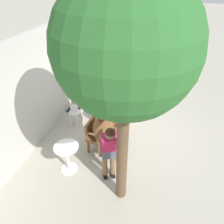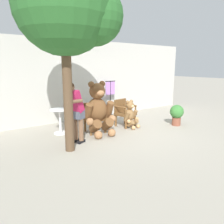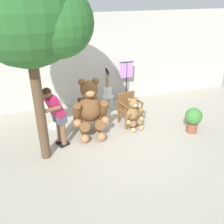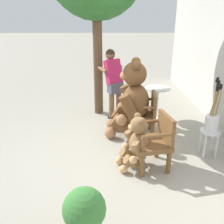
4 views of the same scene
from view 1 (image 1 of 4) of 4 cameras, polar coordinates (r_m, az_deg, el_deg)
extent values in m
plane|color=#A8A091|center=(6.20, 4.16, -7.04)|extent=(60.00, 60.00, 0.00)
cube|color=beige|center=(6.23, -17.56, 7.03)|extent=(10.00, 0.16, 2.80)
cube|color=brown|center=(5.64, -3.37, -6.43)|extent=(0.60, 0.57, 0.07)
cylinder|color=brown|center=(5.57, -2.23, -10.09)|extent=(0.07, 0.07, 0.37)
cylinder|color=brown|center=(5.88, -0.52, -7.19)|extent=(0.07, 0.07, 0.37)
cylinder|color=brown|center=(5.70, -6.18, -9.02)|extent=(0.07, 0.07, 0.37)
cylinder|color=brown|center=(6.01, -4.28, -6.26)|extent=(0.07, 0.07, 0.37)
cube|color=brown|center=(5.57, -5.63, -3.95)|extent=(0.52, 0.10, 0.42)
cylinder|color=brown|center=(5.30, -4.53, -5.95)|extent=(0.10, 0.48, 0.06)
cylinder|color=brown|center=(5.31, -2.39, -7.38)|extent=(0.05, 0.05, 0.22)
cylinder|color=brown|center=(5.66, -2.46, -2.94)|extent=(0.10, 0.48, 0.06)
cylinder|color=brown|center=(5.67, -0.46, -4.27)|extent=(0.05, 0.05, 0.22)
cube|color=brown|center=(6.52, -0.20, -0.18)|extent=(0.65, 0.62, 0.07)
cylinder|color=brown|center=(6.44, 1.51, -3.02)|extent=(0.07, 0.07, 0.37)
cylinder|color=brown|center=(6.82, 1.71, -0.71)|extent=(0.07, 0.07, 0.37)
cylinder|color=brown|center=(6.47, -2.21, -2.85)|extent=(0.07, 0.07, 0.37)
cylinder|color=brown|center=(6.84, -1.81, -0.57)|extent=(0.07, 0.07, 0.37)
cube|color=brown|center=(6.40, -2.26, 1.73)|extent=(0.52, 0.16, 0.42)
cylinder|color=brown|center=(6.17, -0.38, 0.50)|extent=(0.15, 0.48, 0.06)
cylinder|color=brown|center=(6.22, 1.55, -0.43)|extent=(0.05, 0.05, 0.22)
cylinder|color=brown|center=(6.59, -0.04, 2.87)|extent=(0.15, 0.48, 0.06)
cylinder|color=brown|center=(6.64, 1.77, 1.99)|extent=(0.05, 0.05, 0.22)
ellipsoid|color=brown|center=(5.43, -2.26, -4.40)|extent=(0.66, 0.57, 0.71)
sphere|color=brown|center=(5.11, -2.03, 0.34)|extent=(0.45, 0.45, 0.45)
ellipsoid|color=#A47148|center=(5.07, -0.02, -0.39)|extent=(0.23, 0.18, 0.17)
sphere|color=black|center=(5.06, -0.02, -0.29)|extent=(0.07, 0.07, 0.07)
sphere|color=brown|center=(4.88, -3.07, 1.24)|extent=(0.18, 0.18, 0.18)
sphere|color=brown|center=(5.14, -1.61, 3.13)|extent=(0.18, 0.18, 0.18)
cylinder|color=brown|center=(5.16, -2.44, -6.80)|extent=(0.23, 0.41, 0.53)
sphere|color=#A47148|center=(5.27, -1.01, -9.22)|extent=(0.21, 0.21, 0.21)
cylinder|color=brown|center=(5.64, 0.12, -2.72)|extent=(0.23, 0.41, 0.53)
sphere|color=#A47148|center=(5.76, 1.50, -4.81)|extent=(0.21, 0.21, 0.21)
cylinder|color=brown|center=(5.48, -0.39, -9.30)|extent=(0.30, 0.46, 0.42)
sphere|color=#A47148|center=(5.54, 1.65, -11.37)|extent=(0.22, 0.22, 0.22)
cylinder|color=brown|center=(5.74, 0.96, -6.89)|extent=(0.30, 0.46, 0.42)
sphere|color=#A47148|center=(5.83, 2.99, -8.65)|extent=(0.22, 0.22, 0.22)
ellipsoid|color=olive|center=(6.48, 1.33, -0.46)|extent=(0.41, 0.37, 0.41)
sphere|color=olive|center=(6.31, 1.55, 1.92)|extent=(0.26, 0.26, 0.26)
ellipsoid|color=tan|center=(6.31, 2.56, 1.73)|extent=(0.14, 0.12, 0.10)
sphere|color=black|center=(6.31, 2.56, 1.78)|extent=(0.04, 0.04, 0.04)
sphere|color=olive|center=(6.17, 1.40, 2.33)|extent=(0.10, 0.10, 0.10)
sphere|color=olive|center=(6.33, 1.49, 3.24)|extent=(0.10, 0.10, 0.10)
cylinder|color=olive|center=(6.32, 1.86, -1.46)|extent=(0.16, 0.25, 0.31)
sphere|color=tan|center=(6.39, 2.57, -2.55)|extent=(0.12, 0.12, 0.12)
cylinder|color=olive|center=(6.64, 2.01, 0.44)|extent=(0.16, 0.25, 0.31)
sphere|color=tan|center=(6.72, 2.69, -0.52)|extent=(0.12, 0.12, 0.12)
cylinder|color=olive|center=(6.52, 2.58, -2.68)|extent=(0.20, 0.28, 0.24)
sphere|color=tan|center=(6.57, 3.64, -3.56)|extent=(0.13, 0.13, 0.13)
cylinder|color=olive|center=(6.69, 2.65, -1.57)|extent=(0.20, 0.28, 0.24)
sphere|color=tan|center=(6.77, 3.68, -2.32)|extent=(0.13, 0.13, 0.13)
cube|color=black|center=(5.25, -1.84, -16.01)|extent=(0.26, 0.18, 0.06)
cylinder|color=brown|center=(4.93, -1.94, -12.69)|extent=(0.12, 0.12, 0.82)
cube|color=black|center=(5.27, 0.17, -15.78)|extent=(0.26, 0.18, 0.06)
cylinder|color=brown|center=(4.94, 0.18, -12.46)|extent=(0.12, 0.12, 0.82)
cube|color=#4C5160|center=(4.73, -0.91, -10.23)|extent=(0.33, 0.36, 0.24)
cube|color=#B21E4C|center=(4.44, -0.75, -8.11)|extent=(0.48, 0.45, 0.58)
sphere|color=brown|center=(4.10, -0.48, -5.75)|extent=(0.21, 0.21, 0.21)
sphere|color=#382314|center=(4.09, -0.48, -5.54)|extent=(0.21, 0.21, 0.21)
cylinder|color=brown|center=(4.25, 2.32, -9.54)|extent=(0.55, 0.31, 0.12)
cylinder|color=brown|center=(4.51, -3.16, -9.49)|extent=(0.19, 0.15, 0.51)
cylinder|color=silver|center=(6.56, -9.78, -0.04)|extent=(0.34, 0.34, 0.03)
cylinder|color=silver|center=(6.80, -10.02, -1.09)|extent=(0.04, 0.04, 0.43)
cylinder|color=silver|center=(6.66, -10.71, -2.02)|extent=(0.04, 0.04, 0.43)
cylinder|color=silver|center=(6.73, -8.48, -1.35)|extent=(0.04, 0.04, 0.43)
cylinder|color=silver|center=(6.58, -9.15, -2.30)|extent=(0.04, 0.04, 0.43)
cylinder|color=white|center=(6.48, -9.90, 1.02)|extent=(0.22, 0.22, 0.26)
cylinder|color=#997A47|center=(6.36, -10.04, 2.97)|extent=(0.04, 0.05, 0.61)
cylinder|color=black|center=(6.19, -10.35, 5.70)|extent=(0.05, 0.05, 0.08)
cylinder|color=#997A47|center=(6.37, -10.54, 3.09)|extent=(0.13, 0.03, 0.63)
cylinder|color=black|center=(6.20, -10.87, 5.92)|extent=(0.06, 0.04, 0.09)
cylinder|color=#997A47|center=(6.32, -10.37, 3.15)|extent=(0.06, 0.09, 0.69)
cylinder|color=black|center=(6.14, -10.72, 6.23)|extent=(0.05, 0.05, 0.09)
cylinder|color=#997A47|center=(6.29, -10.40, 3.19)|extent=(0.04, 0.14, 0.72)
cylinder|color=black|center=(6.10, -10.78, 6.46)|extent=(0.05, 0.06, 0.09)
cylinder|color=white|center=(5.00, -11.91, -8.95)|extent=(0.56, 0.56, 0.03)
cylinder|color=white|center=(5.25, -11.45, -11.85)|extent=(0.07, 0.07, 0.69)
cylinder|color=white|center=(5.49, -11.06, -14.27)|extent=(0.40, 0.40, 0.03)
cylinder|color=brown|center=(4.01, 2.70, -9.66)|extent=(0.21, 0.21, 2.57)
sphere|color=#286028|center=(3.05, 3.64, 16.54)|extent=(2.05, 2.05, 2.05)
sphere|color=#286028|center=(3.56, 10.40, 15.10)|extent=(1.23, 1.23, 1.23)
cylinder|color=brown|center=(7.72, 9.14, 2.80)|extent=(0.28, 0.28, 0.26)
sphere|color=#3D7F38|center=(7.56, 9.36, 4.95)|extent=(0.44, 0.44, 0.44)
cube|color=black|center=(7.50, -9.91, 0.64)|extent=(0.40, 0.40, 0.02)
cylinder|color=black|center=(7.16, -10.42, 5.10)|extent=(0.04, 0.04, 1.35)
cylinder|color=black|center=(6.87, -10.99, 10.05)|extent=(0.44, 0.03, 0.03)
cube|color=#B77AD1|center=(6.98, -10.76, 8.09)|extent=(0.40, 0.03, 0.48)
camera|label=2|loc=(4.46, 75.69, -24.59)|focal=35.00mm
camera|label=3|loc=(5.19, 70.86, 5.38)|focal=40.00mm
camera|label=4|loc=(8.80, 10.68, 21.47)|focal=40.00mm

